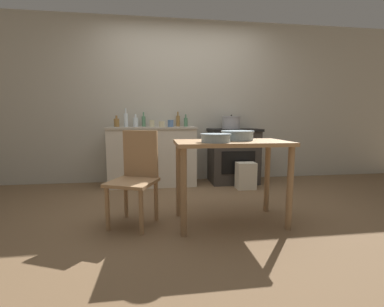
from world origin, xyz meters
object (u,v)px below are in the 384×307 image
at_px(mixing_bowl_large, 216,137).
at_px(bottle_center_left, 126,120).
at_px(bottle_mid_left, 144,121).
at_px(cup_right, 152,124).
at_px(stock_pot, 231,122).
at_px(bottle_left, 136,122).
at_px(mixing_bowl_small, 237,135).
at_px(bottle_far_left, 178,121).
at_px(bottle_center_right, 186,122).
at_px(chair, 136,175).
at_px(cup_mid_right, 171,123).
at_px(flour_sack, 246,176).
at_px(stove, 233,155).
at_px(cup_far_right, 162,124).
at_px(bottle_center, 117,122).
at_px(work_table, 231,156).

relative_size(mixing_bowl_large, bottle_center_left, 0.99).
xyz_separation_m(bottle_mid_left, cup_right, (0.13, -0.24, -0.03)).
relative_size(stock_pot, bottle_left, 1.53).
bearing_deg(stock_pot, mixing_bowl_small, -104.25).
height_order(bottle_far_left, bottle_center_right, bottle_far_left).
bearing_deg(bottle_far_left, mixing_bowl_small, -75.69).
height_order(chair, cup_mid_right, cup_mid_right).
distance_m(flour_sack, cup_mid_right, 1.35).
xyz_separation_m(chair, bottle_left, (-0.11, 1.58, 0.49)).
relative_size(bottle_left, bottle_center_right, 1.01).
distance_m(bottle_far_left, cup_mid_right, 0.26).
distance_m(stove, cup_mid_right, 1.12).
xyz_separation_m(flour_sack, mixing_bowl_small, (-0.49, -1.09, 0.65)).
xyz_separation_m(bottle_center_right, cup_right, (-0.52, -0.20, -0.02)).
bearing_deg(flour_sack, stove, 98.29).
height_order(bottle_far_left, bottle_left, bottle_far_left).
distance_m(bottle_left, cup_right, 0.32).
bearing_deg(mixing_bowl_small, cup_far_right, 116.67).
relative_size(bottle_mid_left, cup_far_right, 2.61).
bearing_deg(bottle_mid_left, cup_far_right, -47.67).
relative_size(bottle_center, cup_far_right, 1.99).
xyz_separation_m(stove, cup_far_right, (-1.12, -0.13, 0.50)).
relative_size(stove, stock_pot, 2.90).
xyz_separation_m(bottle_left, bottle_center_left, (-0.13, -0.08, 0.03)).
relative_size(work_table, bottle_center, 6.15).
xyz_separation_m(flour_sack, bottle_center, (-1.86, 0.52, 0.76)).
relative_size(mixing_bowl_large, bottle_mid_left, 1.21).
bearing_deg(mixing_bowl_large, bottle_center_right, 91.80).
relative_size(mixing_bowl_large, cup_right, 2.64).
bearing_deg(stock_pot, chair, -132.51).
xyz_separation_m(bottle_left, cup_far_right, (0.39, -0.25, -0.03)).
bearing_deg(mixing_bowl_small, bottle_center_right, 100.90).
bearing_deg(bottle_center_left, stock_pot, -0.28).
distance_m(chair, bottle_center_left, 1.61).
bearing_deg(work_table, bottle_left, 120.72).
bearing_deg(bottle_center, bottle_mid_left, 10.45).
bearing_deg(mixing_bowl_small, bottle_center, 130.30).
xyz_separation_m(chair, cup_far_right, (0.28, 1.33, 0.46)).
relative_size(flour_sack, bottle_center, 2.25).
height_order(mixing_bowl_small, bottle_mid_left, bottle_mid_left).
bearing_deg(chair, stove, 68.80).
bearing_deg(mixing_bowl_large, cup_mid_right, 100.32).
distance_m(chair, bottle_far_left, 1.80).
relative_size(flour_sack, mixing_bowl_small, 1.21).
bearing_deg(bottle_mid_left, bottle_center_left, -153.81).
distance_m(bottle_far_left, cup_right, 0.48).
bearing_deg(flour_sack, bottle_center_right, 145.79).
height_order(chair, bottle_left, bottle_left).
bearing_deg(mixing_bowl_large, bottle_center_left, 118.89).
distance_m(bottle_far_left, bottle_center_right, 0.13).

